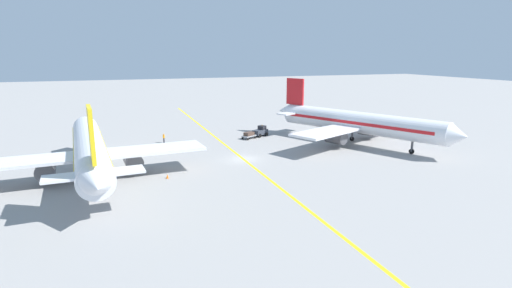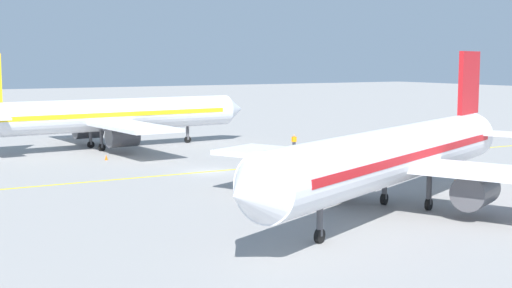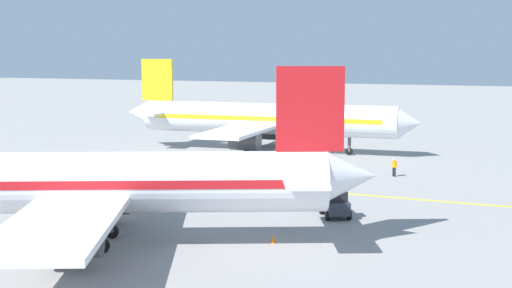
# 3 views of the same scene
# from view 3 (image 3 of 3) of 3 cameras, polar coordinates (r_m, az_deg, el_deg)

# --- Properties ---
(ground_plane) EXTENTS (400.00, 400.00, 0.00)m
(ground_plane) POSITION_cam_3_polar(r_m,az_deg,el_deg) (63.30, -4.55, -3.05)
(ground_plane) COLOR gray
(apron_yellow_centreline) EXTENTS (1.59, 120.00, 0.01)m
(apron_yellow_centreline) POSITION_cam_3_polar(r_m,az_deg,el_deg) (63.29, -4.55, -3.05)
(apron_yellow_centreline) COLOR yellow
(apron_yellow_centreline) RESTS_ON ground
(airplane_at_gate) EXTENTS (27.64, 33.56, 10.60)m
(airplane_at_gate) POSITION_cam_3_polar(r_m,az_deg,el_deg) (43.17, -13.93, -3.12)
(airplane_at_gate) COLOR white
(airplane_at_gate) RESTS_ON ground
(airplane_adjacent_stand) EXTENTS (28.29, 35.54, 10.60)m
(airplane_adjacent_stand) POSITION_cam_3_polar(r_m,az_deg,el_deg) (82.32, 0.64, 1.99)
(airplane_adjacent_stand) COLOR silver
(airplane_adjacent_stand) RESTS_ON ground
(baggage_tug_dark) EXTENTS (3.35, 2.83, 2.11)m
(baggage_tug_dark) POSITION_cam_3_polar(r_m,az_deg,el_deg) (49.96, 6.37, -4.82)
(baggage_tug_dark) COLOR #333842
(baggage_tug_dark) RESTS_ON ground
(baggage_cart_trailing) EXTENTS (2.95, 2.50, 1.24)m
(baggage_cart_trailing) POSITION_cam_3_polar(r_m,az_deg,el_deg) (53.13, 5.56, -4.23)
(baggage_cart_trailing) COLOR gray
(baggage_cart_trailing) RESTS_ON ground
(ground_crew_worker) EXTENTS (0.35, 0.53, 1.68)m
(ground_crew_worker) POSITION_cam_3_polar(r_m,az_deg,el_deg) (66.96, 11.00, -1.80)
(ground_crew_worker) COLOR #23232D
(ground_crew_worker) RESTS_ON ground
(traffic_cone_near_nose) EXTENTS (0.32, 0.32, 0.55)m
(traffic_cone_near_nose) POSITION_cam_3_polar(r_m,az_deg,el_deg) (76.13, -4.17, -1.07)
(traffic_cone_near_nose) COLOR orange
(traffic_cone_near_nose) RESTS_ON ground
(traffic_cone_mid_apron) EXTENTS (0.32, 0.32, 0.55)m
(traffic_cone_mid_apron) POSITION_cam_3_polar(r_m,az_deg,el_deg) (43.17, 1.37, -7.58)
(traffic_cone_mid_apron) COLOR orange
(traffic_cone_mid_apron) RESTS_ON ground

